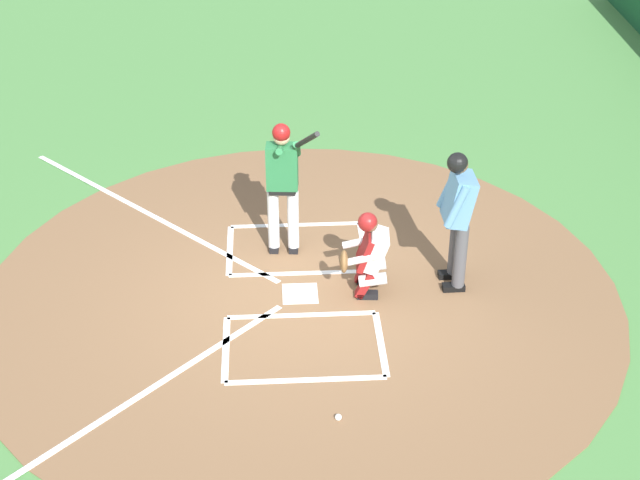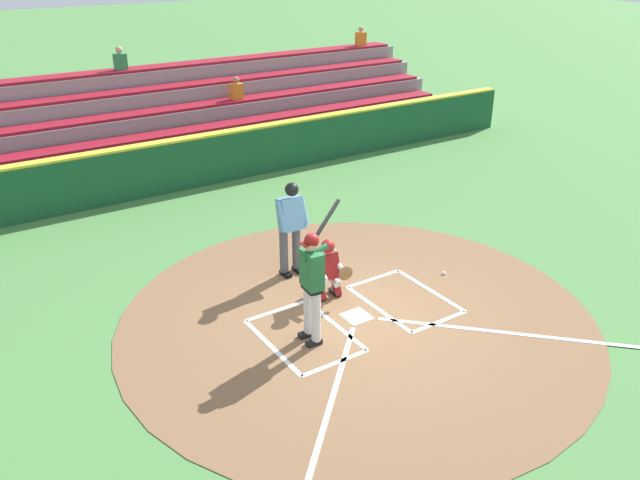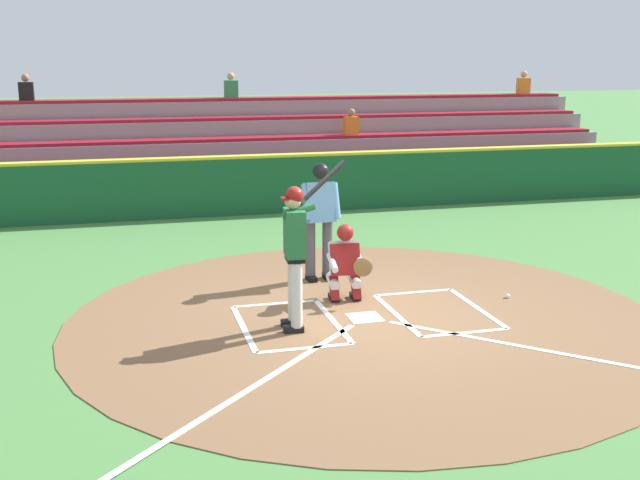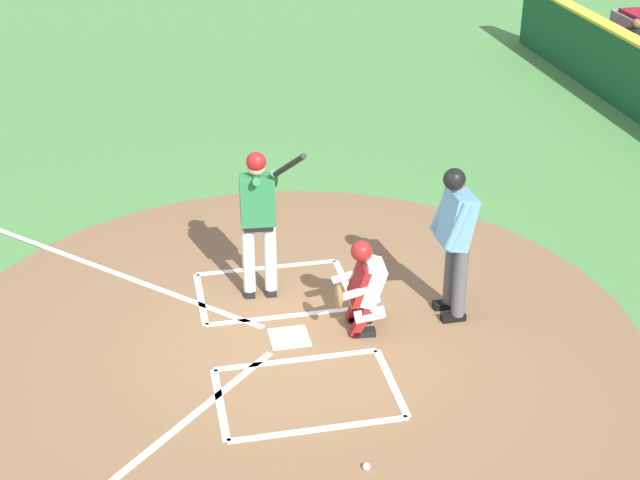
{
  "view_description": "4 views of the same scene",
  "coord_description": "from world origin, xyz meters",
  "px_view_note": "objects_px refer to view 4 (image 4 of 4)",
  "views": [
    {
      "loc": [
        -9.87,
        0.31,
        7.06
      ],
      "look_at": [
        -0.34,
        -0.23,
        1.02
      ],
      "focal_mm": 54.43,
      "sensor_mm": 36.0,
      "label": 1
    },
    {
      "loc": [
        5.62,
        7.45,
        5.8
      ],
      "look_at": [
        0.25,
        -0.75,
        1.22
      ],
      "focal_mm": 36.1,
      "sensor_mm": 36.0,
      "label": 2
    },
    {
      "loc": [
        3.15,
        9.55,
        3.47
      ],
      "look_at": [
        0.6,
        -0.11,
        1.1
      ],
      "focal_mm": 44.04,
      "sensor_mm": 36.0,
      "label": 3
    },
    {
      "loc": [
        -8.7,
        1.46,
        5.84
      ],
      "look_at": [
        0.42,
        -0.44,
        0.99
      ],
      "focal_mm": 52.38,
      "sensor_mm": 36.0,
      "label": 4
    }
  ],
  "objects_px": {
    "plate_umpire": "(455,233)",
    "baseball": "(366,467)",
    "batter": "(259,215)",
    "catcher": "(362,285)"
  },
  "relations": [
    {
      "from": "batter",
      "to": "baseball",
      "type": "height_order",
      "value": "batter"
    },
    {
      "from": "batter",
      "to": "catcher",
      "type": "distance_m",
      "value": 1.49
    },
    {
      "from": "plate_umpire",
      "to": "baseball",
      "type": "distance_m",
      "value": 3.08
    },
    {
      "from": "plate_umpire",
      "to": "baseball",
      "type": "height_order",
      "value": "plate_umpire"
    },
    {
      "from": "plate_umpire",
      "to": "baseball",
      "type": "xyz_separation_m",
      "value": [
        -2.41,
        1.62,
        -1.04
      ]
    },
    {
      "from": "catcher",
      "to": "plate_umpire",
      "type": "xyz_separation_m",
      "value": [
        0.1,
        -1.09,
        0.49
      ]
    },
    {
      "from": "catcher",
      "to": "baseball",
      "type": "height_order",
      "value": "catcher"
    },
    {
      "from": "batter",
      "to": "catcher",
      "type": "bearing_deg",
      "value": -133.92
    },
    {
      "from": "baseball",
      "to": "batter",
      "type": "bearing_deg",
      "value": 8.28
    },
    {
      "from": "catcher",
      "to": "plate_umpire",
      "type": "height_order",
      "value": "plate_umpire"
    }
  ]
}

